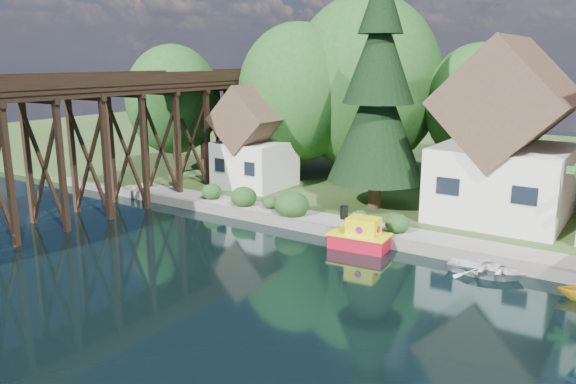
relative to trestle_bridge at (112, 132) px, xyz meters
name	(u,v)px	position (x,y,z in m)	size (l,w,h in m)	color
ground	(257,282)	(16.00, -5.17, -5.35)	(140.00, 140.00, 0.00)	black
bank	(470,165)	(16.00, 28.83, -5.10)	(140.00, 52.00, 0.50)	#2F481D
seawall	(404,245)	(20.00, 2.83, -5.04)	(60.00, 0.40, 0.62)	slate
promenade	(449,242)	(22.00, 4.13, -4.82)	(50.00, 2.60, 0.06)	gray
trestle_bridge	(112,132)	(0.00, 0.00, 0.00)	(4.12, 44.18, 9.30)	black
house_left	(506,144)	(23.00, 10.83, -0.21)	(7.64, 8.64, 11.02)	white
shed	(255,144)	(5.00, 9.33, -1.52)	(5.09, 5.40, 7.85)	white
bg_trees	(440,99)	(17.00, 16.08, 1.94)	(49.90, 13.30, 10.57)	#382314
shrubs	(286,202)	(11.40, 4.09, -4.12)	(15.76, 2.47, 1.70)	#1C3D16
conifer	(378,95)	(15.51, 8.51, 2.60)	(6.28, 6.28, 15.46)	#382314
tugboat	(360,236)	(17.82, 1.85, -4.65)	(3.39, 2.07, 2.35)	#B20B21
boat_white_a	(486,267)	(24.62, 1.75, -4.97)	(2.60, 3.64, 0.75)	white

